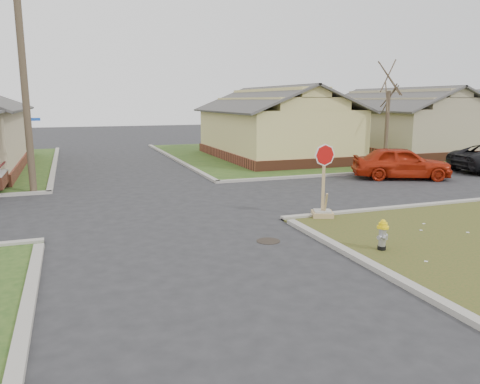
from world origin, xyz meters
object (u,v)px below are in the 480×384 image
object	(u,v)px
fire_hydrant	(383,233)
stop_sign	(323,201)
utility_pole	(24,76)
red_sedan	(401,163)

from	to	relation	value
fire_hydrant	stop_sign	distance (m)	3.55
stop_sign	fire_hydrant	bearing A→B (deg)	-73.95
utility_pole	fire_hydrant	distance (m)	14.79
red_sedan	fire_hydrant	bearing A→B (deg)	162.78
fire_hydrant	stop_sign	world-z (taller)	stop_sign
utility_pole	stop_sign	world-z (taller)	utility_pole
fire_hydrant	stop_sign	bearing A→B (deg)	65.19
utility_pole	red_sedan	xyz separation A→B (m)	(16.54, -2.15, -3.88)
red_sedan	stop_sign	bearing A→B (deg)	149.96
utility_pole	red_sedan	size ratio (longest dim) A/B	1.96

